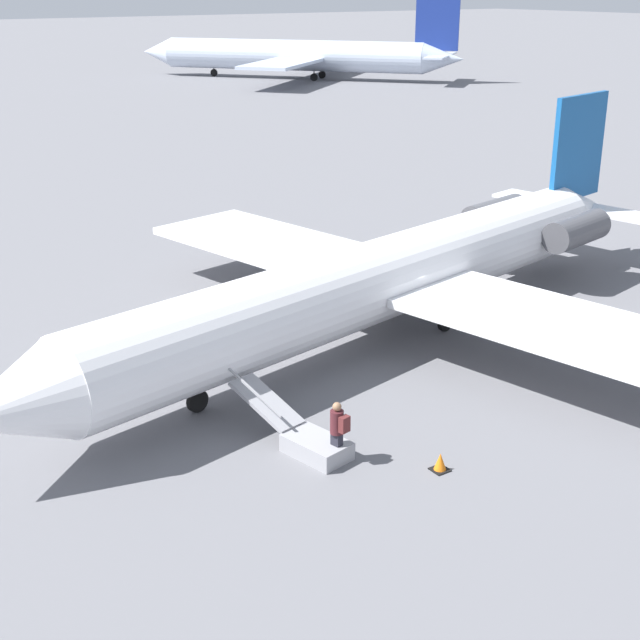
# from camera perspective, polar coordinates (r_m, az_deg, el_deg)

# --- Properties ---
(ground_plane) EXTENTS (600.00, 600.00, 0.00)m
(ground_plane) POSITION_cam_1_polar(r_m,az_deg,el_deg) (31.84, 3.50, -1.25)
(ground_plane) COLOR slate
(airplane_main) EXTENTS (31.23, 23.85, 7.45)m
(airplane_main) POSITION_cam_1_polar(r_m,az_deg,el_deg) (31.80, 4.78, 2.96)
(airplane_main) COLOR white
(airplane_main) RESTS_ON ground
(airplane_far_left) EXTENTS (32.05, 37.33, 10.11)m
(airplane_far_left) POSITION_cam_1_polar(r_m,az_deg,el_deg) (120.64, -1.34, 16.59)
(airplane_far_left) COLOR silver
(airplane_far_left) RESTS_ON ground
(boarding_stairs) EXTENTS (1.83, 4.14, 1.81)m
(boarding_stairs) POSITION_cam_1_polar(r_m,az_deg,el_deg) (24.36, -0.92, -7.52)
(boarding_stairs) COLOR #99999E
(boarding_stairs) RESTS_ON ground
(passenger) EXTENTS (0.39, 0.56, 1.74)m
(passenger) POSITION_cam_1_polar(r_m,az_deg,el_deg) (23.50, 1.15, -6.94)
(passenger) COLOR #23232D
(passenger) RESTS_ON ground
(traffic_cone_near_stairs) EXTENTS (0.45, 0.45, 0.50)m
(traffic_cone_near_stairs) POSITION_cam_1_polar(r_m,az_deg,el_deg) (23.70, 7.70, -9.03)
(traffic_cone_near_stairs) COLOR black
(traffic_cone_near_stairs) RESTS_ON ground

